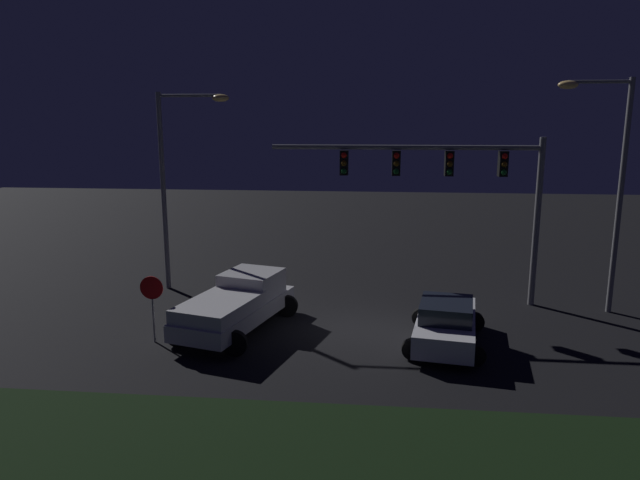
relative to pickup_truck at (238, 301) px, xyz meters
The scene contains 8 objects.
ground_plane 4.14m from the pickup_truck, ahead, with size 80.00×80.00×0.00m, color black.
grass_median 9.05m from the pickup_truck, 63.62° to the right, with size 21.54×5.55×0.10m, color black.
pickup_truck is the anchor object (origin of this frame).
car_sedan 7.01m from the pickup_truck, ahead, with size 2.93×4.63×1.51m.
traffic_signal_gantry 9.25m from the pickup_truck, 26.80° to the left, with size 10.32×0.56×6.50m.
street_lamp_left 7.20m from the pickup_truck, 127.93° to the left, with size 3.03×0.44×8.24m.
street_lamp_right 14.07m from the pickup_truck, 13.65° to the left, with size 2.61×0.44×8.58m.
stop_sign 2.92m from the pickup_truck, 148.43° to the right, with size 0.76×0.08×2.23m.
Camera 1 is at (0.66, -18.97, 7.06)m, focal length 32.29 mm.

